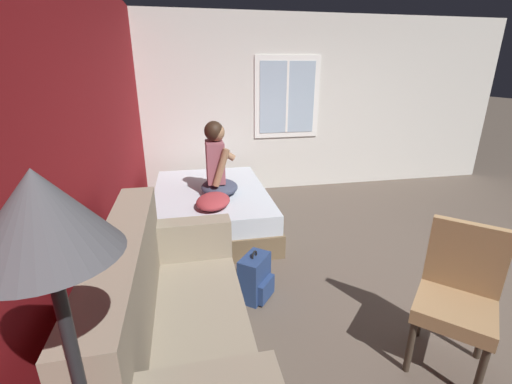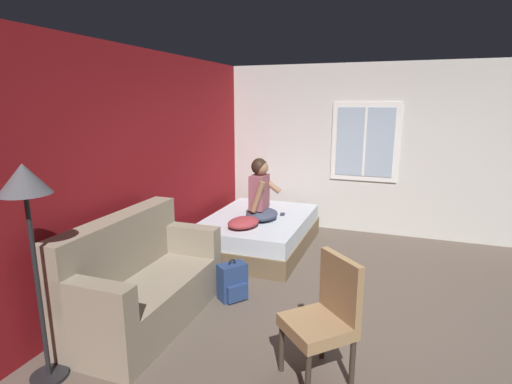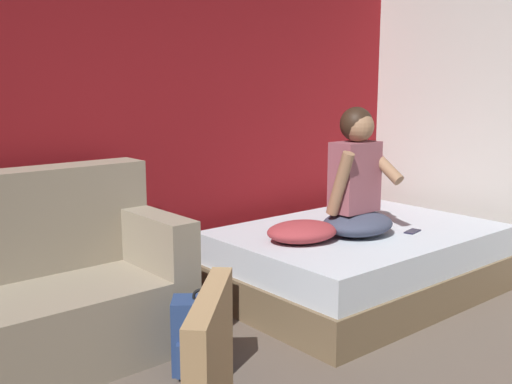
{
  "view_description": "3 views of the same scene",
  "coord_description": "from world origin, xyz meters",
  "px_view_note": "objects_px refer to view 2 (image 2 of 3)",
  "views": [
    {
      "loc": [
        -2.62,
        1.96,
        1.91
      ],
      "look_at": [
        0.49,
        1.34,
        0.76
      ],
      "focal_mm": 24.0,
      "sensor_mm": 36.0,
      "label": 1
    },
    {
      "loc": [
        -3.81,
        -0.14,
        2.12
      ],
      "look_at": [
        0.65,
        1.48,
        1.03
      ],
      "focal_mm": 28.0,
      "sensor_mm": 36.0,
      "label": 2
    },
    {
      "loc": [
        -1.81,
        -1.0,
        1.52
      ],
      "look_at": [
        0.43,
        1.69,
        0.87
      ],
      "focal_mm": 42.0,
      "sensor_mm": 36.0,
      "label": 3
    }
  ],
  "objects_px": {
    "couch": "(140,283)",
    "person_seated": "(261,195)",
    "backpack": "(233,282)",
    "floor_lamp": "(27,201)",
    "throw_pillow": "(243,223)",
    "side_chair": "(325,315)",
    "bed": "(258,232)",
    "cell_phone": "(282,214)"
  },
  "relations": [
    {
      "from": "cell_phone",
      "to": "side_chair",
      "type": "bearing_deg",
      "value": 101.02
    },
    {
      "from": "bed",
      "to": "floor_lamp",
      "type": "xyz_separation_m",
      "value": [
        -3.25,
        0.58,
        1.19
      ]
    },
    {
      "from": "backpack",
      "to": "floor_lamp",
      "type": "xyz_separation_m",
      "value": [
        -1.68,
        0.85,
        1.24
      ]
    },
    {
      "from": "couch",
      "to": "person_seated",
      "type": "bearing_deg",
      "value": -13.05
    },
    {
      "from": "couch",
      "to": "cell_phone",
      "type": "height_order",
      "value": "couch"
    },
    {
      "from": "side_chair",
      "to": "backpack",
      "type": "bearing_deg",
      "value": 51.74
    },
    {
      "from": "side_chair",
      "to": "person_seated",
      "type": "distance_m",
      "value": 2.72
    },
    {
      "from": "throw_pillow",
      "to": "floor_lamp",
      "type": "relative_size",
      "value": 0.28
    },
    {
      "from": "bed",
      "to": "cell_phone",
      "type": "bearing_deg",
      "value": -55.83
    },
    {
      "from": "couch",
      "to": "person_seated",
      "type": "relative_size",
      "value": 1.95
    },
    {
      "from": "couch",
      "to": "floor_lamp",
      "type": "bearing_deg",
      "value": 169.98
    },
    {
      "from": "side_chair",
      "to": "person_seated",
      "type": "height_order",
      "value": "person_seated"
    },
    {
      "from": "backpack",
      "to": "cell_phone",
      "type": "distance_m",
      "value": 1.81
    },
    {
      "from": "bed",
      "to": "couch",
      "type": "relative_size",
      "value": 1.17
    },
    {
      "from": "throw_pillow",
      "to": "cell_phone",
      "type": "xyz_separation_m",
      "value": [
        0.78,
        -0.31,
        -0.07
      ]
    },
    {
      "from": "couch",
      "to": "cell_phone",
      "type": "xyz_separation_m",
      "value": [
        2.49,
        -0.71,
        0.09
      ]
    },
    {
      "from": "bed",
      "to": "couch",
      "type": "bearing_deg",
      "value": 169.85
    },
    {
      "from": "bed",
      "to": "throw_pillow",
      "type": "height_order",
      "value": "throw_pillow"
    },
    {
      "from": "floor_lamp",
      "to": "person_seated",
      "type": "bearing_deg",
      "value": -12.11
    },
    {
      "from": "bed",
      "to": "cell_phone",
      "type": "xyz_separation_m",
      "value": [
        0.21,
        -0.31,
        0.25
      ]
    },
    {
      "from": "bed",
      "to": "throw_pillow",
      "type": "distance_m",
      "value": 0.65
    },
    {
      "from": "person_seated",
      "to": "backpack",
      "type": "height_order",
      "value": "person_seated"
    },
    {
      "from": "bed",
      "to": "couch",
      "type": "xyz_separation_m",
      "value": [
        -2.28,
        0.41,
        0.16
      ]
    },
    {
      "from": "backpack",
      "to": "cell_phone",
      "type": "relative_size",
      "value": 3.18
    },
    {
      "from": "side_chair",
      "to": "backpack",
      "type": "xyz_separation_m",
      "value": [
        0.92,
        1.17,
        -0.34
      ]
    },
    {
      "from": "person_seated",
      "to": "cell_phone",
      "type": "distance_m",
      "value": 0.55
    },
    {
      "from": "couch",
      "to": "backpack",
      "type": "bearing_deg",
      "value": -43.78
    },
    {
      "from": "backpack",
      "to": "throw_pillow",
      "type": "bearing_deg",
      "value": 15.22
    },
    {
      "from": "couch",
      "to": "backpack",
      "type": "xyz_separation_m",
      "value": [
        0.7,
        -0.68,
        -0.2
      ]
    },
    {
      "from": "side_chair",
      "to": "throw_pillow",
      "type": "height_order",
      "value": "side_chair"
    },
    {
      "from": "side_chair",
      "to": "backpack",
      "type": "relative_size",
      "value": 2.14
    },
    {
      "from": "person_seated",
      "to": "floor_lamp",
      "type": "relative_size",
      "value": 0.51
    },
    {
      "from": "person_seated",
      "to": "throw_pillow",
      "type": "relative_size",
      "value": 1.82
    },
    {
      "from": "side_chair",
      "to": "floor_lamp",
      "type": "relative_size",
      "value": 0.58
    },
    {
      "from": "throw_pillow",
      "to": "side_chair",
      "type": "bearing_deg",
      "value": -143.19
    },
    {
      "from": "throw_pillow",
      "to": "cell_phone",
      "type": "relative_size",
      "value": 3.33
    },
    {
      "from": "person_seated",
      "to": "couch",
      "type": "bearing_deg",
      "value": 166.95
    },
    {
      "from": "cell_phone",
      "to": "floor_lamp",
      "type": "xyz_separation_m",
      "value": [
        -3.46,
        0.88,
        0.94
      ]
    },
    {
      "from": "bed",
      "to": "cell_phone",
      "type": "distance_m",
      "value": 0.44
    },
    {
      "from": "backpack",
      "to": "floor_lamp",
      "type": "bearing_deg",
      "value": 153.19
    },
    {
      "from": "floor_lamp",
      "to": "couch",
      "type": "bearing_deg",
      "value": -10.02
    },
    {
      "from": "couch",
      "to": "throw_pillow",
      "type": "xyz_separation_m",
      "value": [
        1.71,
        -0.4,
        0.16
      ]
    }
  ]
}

